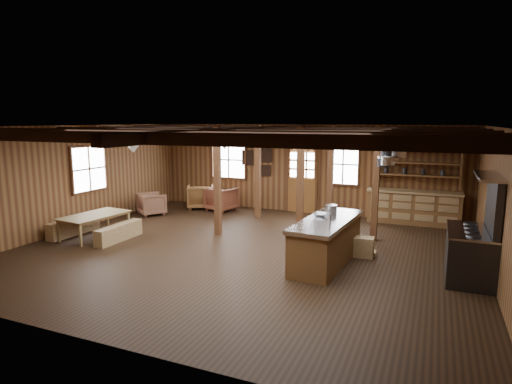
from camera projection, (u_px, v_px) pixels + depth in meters
room at (244, 190)px, 9.53m from camera, size 10.04×9.04×2.84m
ceiling_joists at (247, 132)px, 9.47m from camera, size 9.80×8.82×0.18m
timber_posts at (295, 179)px, 11.21m from camera, size 3.95×2.35×2.80m
back_door at (302, 185)px, 13.65m from camera, size 1.02×0.08×2.15m
window_back_left at (229, 160)px, 14.54m from camera, size 1.32×0.06×1.32m
window_back_right at (343, 164)px, 13.04m from camera, size 1.02×0.06×1.32m
window_left at (89, 169)px, 11.85m from camera, size 0.14×1.24×1.32m
notice_boards at (259, 160)px, 14.11m from camera, size 1.08×0.03×0.90m
back_counter at (414, 203)px, 12.17m from camera, size 2.55×0.60×2.45m
pendant_lamps at (181, 147)px, 11.16m from camera, size 1.86×2.36×0.66m
pot_rack at (392, 154)px, 8.46m from camera, size 0.41×3.00×0.45m
kitchen_island at (326, 241)px, 8.78m from camera, size 1.07×2.56×1.20m
step_stool at (363, 247)px, 9.27m from camera, size 0.51×0.38×0.43m
commercial_range at (473, 246)px, 7.90m from camera, size 0.82×1.60×1.97m
dining_table at (96, 226)px, 10.78m from camera, size 1.10×1.76×0.59m
bench_wall at (74, 226)px, 11.09m from camera, size 0.29×1.55×0.43m
bench_aisle at (119, 233)px, 10.52m from camera, size 0.27×1.46×0.40m
armchair_a at (200, 197)px, 14.33m from camera, size 1.15×1.17×0.79m
armchair_b at (222, 199)px, 13.96m from camera, size 1.01×1.03×0.78m
armchair_c at (152, 204)px, 13.36m from camera, size 1.04×1.05×0.69m
counter_pot at (330, 209)px, 9.33m from camera, size 0.28×0.28×0.17m
bowl at (320, 215)px, 8.97m from camera, size 0.32×0.32×0.07m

